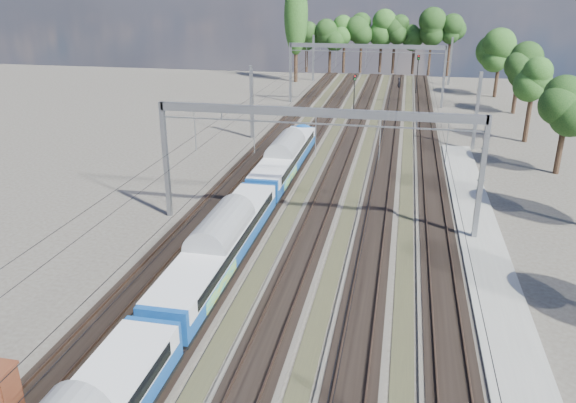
% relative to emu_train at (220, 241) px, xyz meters
% --- Properties ---
extents(track_bed, '(21.00, 130.00, 0.34)m').
position_rel_emu_train_xyz_m(track_bed, '(4.50, 23.60, -2.24)').
color(track_bed, '#47423A').
rests_on(track_bed, ground).
extents(platform, '(3.00, 70.00, 0.30)m').
position_rel_emu_train_xyz_m(platform, '(16.50, -1.40, -2.19)').
color(platform, gray).
rests_on(platform, ground).
extents(catenary, '(25.65, 130.00, 9.00)m').
position_rel_emu_train_xyz_m(catenary, '(4.83, 31.29, 4.06)').
color(catenary, gray).
rests_on(catenary, ground).
extents(tree_belt, '(40.95, 97.39, 11.60)m').
position_rel_emu_train_xyz_m(tree_belt, '(11.62, 72.54, 5.62)').
color(tree_belt, black).
rests_on(tree_belt, ground).
extents(poplar, '(4.40, 4.40, 19.04)m').
position_rel_emu_train_xyz_m(poplar, '(-10.00, 76.60, 9.55)').
color(poplar, black).
rests_on(poplar, ground).
extents(emu_train, '(2.72, 57.54, 3.97)m').
position_rel_emu_train_xyz_m(emu_train, '(0.00, 0.00, 0.00)').
color(emu_train, black).
rests_on(emu_train, ground).
extents(worker, '(0.63, 0.81, 1.97)m').
position_rel_emu_train_xyz_m(worker, '(9.43, 72.27, -1.35)').
color(worker, black).
rests_on(worker, ground).
extents(signal_near, '(0.42, 0.39, 6.11)m').
position_rel_emu_train_xyz_m(signal_near, '(3.94, 45.23, 1.53)').
color(signal_near, black).
rests_on(signal_near, ground).
extents(signal_far, '(0.46, 0.43, 6.46)m').
position_rel_emu_train_xyz_m(signal_far, '(12.36, 67.30, 1.75)').
color(signal_far, black).
rests_on(signal_far, ground).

